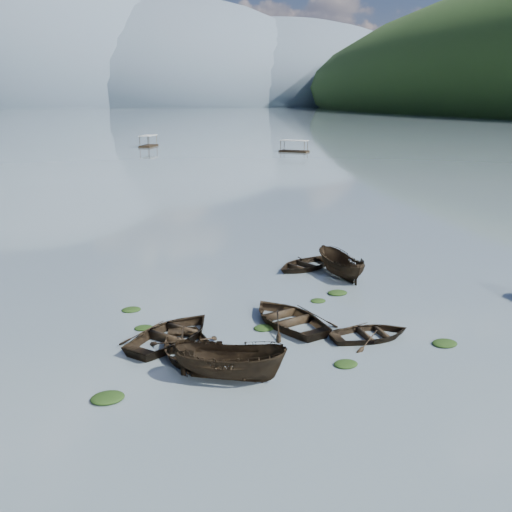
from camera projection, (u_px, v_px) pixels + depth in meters
name	position (u px, v px, depth m)	size (l,w,h in m)	color
ground_plane	(351.00, 383.00, 22.26)	(2400.00, 2400.00, 0.00)	slate
haze_mtn_b	(27.00, 106.00, 828.51)	(520.00, 520.00, 340.00)	#475666
haze_mtn_c	(164.00, 105.00, 888.47)	(520.00, 520.00, 260.00)	#475666
haze_mtn_d	(273.00, 105.00, 942.42)	(520.00, 520.00, 220.00)	#475666
rowboat_0	(188.00, 355.00, 24.71)	(3.19, 4.47, 0.93)	black
rowboat_1	(173.00, 341.00, 26.17)	(3.59, 5.03, 1.04)	black
rowboat_2	(229.00, 379.00, 22.57)	(1.73, 4.60, 1.78)	black
rowboat_3	(288.00, 324.00, 28.12)	(3.61, 5.06, 1.05)	black
rowboat_4	(370.00, 338.00, 26.45)	(2.75, 3.85, 0.80)	black
rowboat_7	(304.00, 268.00, 37.31)	(3.09, 4.32, 0.90)	black
rowboat_8	(340.00, 277.00, 35.57)	(1.70, 4.52, 1.74)	black
weed_clump_0	(108.00, 400.00, 21.04)	(1.25, 1.03, 0.27)	black
weed_clump_1	(144.00, 329.00, 27.53)	(0.89, 0.71, 0.20)	black
weed_clump_2	(346.00, 365.00, 23.76)	(1.04, 0.83, 0.23)	black
weed_clump_3	(318.00, 301.00, 31.21)	(0.85, 0.72, 0.19)	black
weed_clump_4	(445.00, 345.00, 25.75)	(1.17, 0.93, 0.24)	black
weed_clump_5	(131.00, 311.00, 29.88)	(1.01, 0.81, 0.21)	black
weed_clump_6	(264.00, 329.00, 27.50)	(1.00, 0.84, 0.21)	black
weed_clump_7	(337.00, 294.00, 32.42)	(1.14, 0.91, 0.25)	black
pontoon_centre	(149.00, 147.00, 130.75)	(2.69, 6.45, 2.47)	black
pontoon_right	(294.00, 152.00, 117.84)	(2.50, 5.99, 2.30)	black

